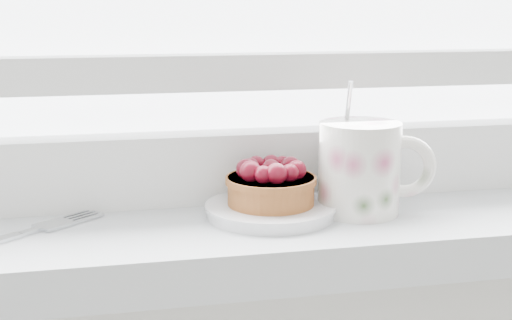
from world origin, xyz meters
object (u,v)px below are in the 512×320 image
object	(u,v)px
saucer	(271,210)
fork	(2,239)
floral_mug	(362,166)
raspberry_tart	(271,184)

from	to	relation	value
saucer	fork	world-z (taller)	saucer
saucer	floral_mug	world-z (taller)	floral_mug
raspberry_tart	floral_mug	distance (m)	0.09
raspberry_tart	fork	size ratio (longest dim) A/B	0.51
saucer	raspberry_tart	size ratio (longest dim) A/B	1.46
raspberry_tart	floral_mug	size ratio (longest dim) A/B	0.68
raspberry_tart	saucer	bearing A→B (deg)	35.75
saucer	floral_mug	xyz separation A→B (m)	(0.09, -0.01, 0.04)
fork	saucer	bearing A→B (deg)	5.40
raspberry_tart	floral_mug	bearing A→B (deg)	-3.85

